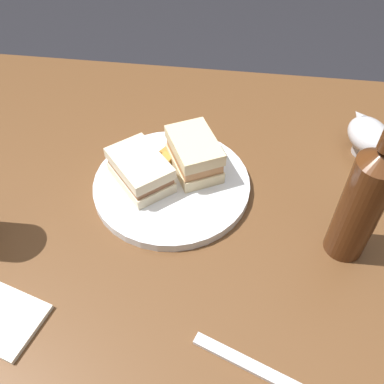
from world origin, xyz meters
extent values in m
plane|color=black|center=(0.00, 0.00, 0.00)|extent=(6.00, 6.00, 0.00)
cube|color=brown|center=(0.00, 0.00, 0.38)|extent=(1.19, 0.94, 0.75)
cylinder|color=white|center=(-0.08, 0.06, 0.76)|extent=(0.28, 0.28, 0.02)
cube|color=beige|center=(-0.05, 0.11, 0.78)|extent=(0.12, 0.13, 0.02)
cube|color=#B27A4C|center=(-0.05, 0.11, 0.80)|extent=(0.11, 0.13, 0.02)
cube|color=beige|center=(-0.05, 0.11, 0.82)|extent=(0.12, 0.13, 0.02)
cube|color=beige|center=(-0.14, 0.06, 0.78)|extent=(0.14, 0.14, 0.02)
cube|color=#8C5B3D|center=(-0.14, 0.06, 0.80)|extent=(0.13, 0.13, 0.01)
cube|color=beige|center=(-0.14, 0.06, 0.81)|extent=(0.14, 0.14, 0.02)
cube|color=#B77F33|center=(-0.16, 0.08, 0.78)|extent=(0.03, 0.05, 0.02)
cube|color=#AD702D|center=(-0.09, 0.14, 0.78)|extent=(0.05, 0.06, 0.02)
cube|color=#B77F33|center=(-0.10, 0.10, 0.78)|extent=(0.04, 0.04, 0.02)
cube|color=gold|center=(-0.06, 0.13, 0.78)|extent=(0.05, 0.03, 0.02)
cube|color=#B77F33|center=(-0.12, 0.09, 0.78)|extent=(0.05, 0.04, 0.02)
cylinder|color=#B7B7BC|center=(0.28, 0.21, 0.76)|extent=(0.04, 0.04, 0.02)
ellipsoid|color=#B7B7BC|center=(0.28, 0.21, 0.79)|extent=(0.10, 0.12, 0.06)
ellipsoid|color=#381E0F|center=(0.28, 0.21, 0.80)|extent=(0.08, 0.10, 0.02)
cone|color=#B7B7BC|center=(0.26, 0.25, 0.81)|extent=(0.03, 0.04, 0.02)
cylinder|color=#47230F|center=(0.21, -0.03, 0.85)|extent=(0.06, 0.06, 0.19)
cone|color=#47230F|center=(0.21, -0.03, 0.95)|extent=(0.06, 0.06, 0.02)
cube|color=silver|center=(-0.28, -0.22, 0.76)|extent=(0.13, 0.12, 0.01)
cube|color=silver|center=(0.08, -0.24, 0.75)|extent=(0.17, 0.08, 0.01)
camera|label=1|loc=(0.02, -0.45, 1.32)|focal=39.76mm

